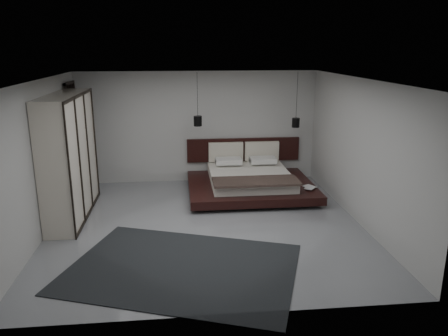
{
  "coord_description": "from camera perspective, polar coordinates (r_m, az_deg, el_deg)",
  "views": [
    {
      "loc": [
        -0.5,
        -7.93,
        3.37
      ],
      "look_at": [
        0.47,
        1.2,
        0.81
      ],
      "focal_mm": 35.0,
      "sensor_mm": 36.0,
      "label": 1
    }
  ],
  "objects": [
    {
      "name": "wall_right",
      "position": [
        8.89,
        17.32,
        2.04
      ],
      "size": [
        0.0,
        6.0,
        6.0
      ],
      "primitive_type": "plane",
      "rotation": [
        1.57,
        0.0,
        -1.57
      ],
      "color": "#B1B1AF",
      "rests_on": "floor"
    },
    {
      "name": "rug",
      "position": [
        7.08,
        -5.45,
        -12.86
      ],
      "size": [
        4.14,
        3.53,
        0.01
      ],
      "primitive_type": "cube",
      "rotation": [
        0.0,
        0.0,
        -0.34
      ],
      "color": "black",
      "rests_on": "floor"
    },
    {
      "name": "wall_front",
      "position": [
        5.34,
        -0.25,
        -6.11
      ],
      "size": [
        6.0,
        0.0,
        6.0
      ],
      "primitive_type": "plane",
      "rotation": [
        -1.57,
        0.0,
        0.0
      ],
      "color": "#B1B1AF",
      "rests_on": "floor"
    },
    {
      "name": "book_upper",
      "position": [
        10.04,
        10.66,
        -2.48
      ],
      "size": [
        0.32,
        0.33,
        0.02
      ],
      "primitive_type": "imported",
      "rotation": [
        0.0,
        0.0,
        -0.72
      ],
      "color": "#99724C",
      "rests_on": "book_lower"
    },
    {
      "name": "bed",
      "position": [
        10.44,
        3.37,
        -1.59
      ],
      "size": [
        2.91,
        2.45,
        1.1
      ],
      "color": "black",
      "rests_on": "floor"
    },
    {
      "name": "pendant_right",
      "position": [
        10.84,
        9.35,
        5.88
      ],
      "size": [
        0.19,
        0.19,
        1.33
      ],
      "color": "black",
      "rests_on": "ceiling"
    },
    {
      "name": "ceiling",
      "position": [
        7.97,
        -2.48,
        11.45
      ],
      "size": [
        6.0,
        6.0,
        0.0
      ],
      "primitive_type": "plane",
      "rotation": [
        3.14,
        0.0,
        0.0
      ],
      "color": "white",
      "rests_on": "wall_back"
    },
    {
      "name": "book_lower",
      "position": [
        10.08,
        10.72,
        -2.55
      ],
      "size": [
        0.33,
        0.35,
        0.03
      ],
      "primitive_type": "imported",
      "rotation": [
        0.0,
        0.0,
        0.52
      ],
      "color": "#99724C",
      "rests_on": "bed"
    },
    {
      "name": "pendant_left",
      "position": [
        10.46,
        -3.44,
        6.15
      ],
      "size": [
        0.2,
        0.2,
        1.26
      ],
      "color": "black",
      "rests_on": "ceiling"
    },
    {
      "name": "lattice_screen",
      "position": [
        10.87,
        -18.99,
        3.73
      ],
      "size": [
        0.05,
        0.9,
        2.6
      ],
      "primitive_type": "cube",
      "color": "black",
      "rests_on": "floor"
    },
    {
      "name": "wardrobe",
      "position": [
        9.28,
        -19.58,
        1.4
      ],
      "size": [
        0.6,
        2.54,
        2.49
      ],
      "color": "beige",
      "rests_on": "floor"
    },
    {
      "name": "wall_back",
      "position": [
        11.12,
        -3.39,
        5.33
      ],
      "size": [
        6.0,
        0.0,
        6.0
      ],
      "primitive_type": "plane",
      "rotation": [
        1.57,
        0.0,
        0.0
      ],
      "color": "#B1B1AF",
      "rests_on": "floor"
    },
    {
      "name": "floor",
      "position": [
        8.63,
        -2.27,
        -7.43
      ],
      "size": [
        6.0,
        6.0,
        0.0
      ],
      "primitive_type": "plane",
      "color": "gray",
      "rests_on": "ground"
    },
    {
      "name": "wall_left",
      "position": [
        8.55,
        -22.87,
        0.99
      ],
      "size": [
        0.0,
        6.0,
        6.0
      ],
      "primitive_type": "plane",
      "rotation": [
        1.57,
        0.0,
        1.57
      ],
      "color": "#B1B1AF",
      "rests_on": "floor"
    }
  ]
}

